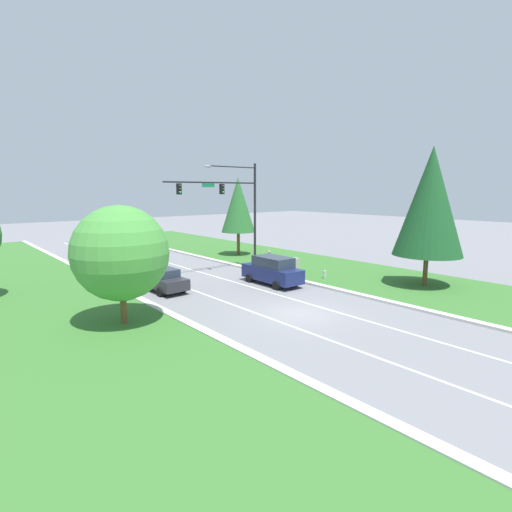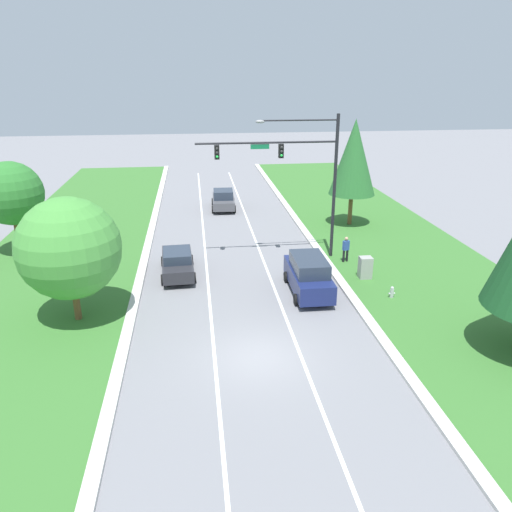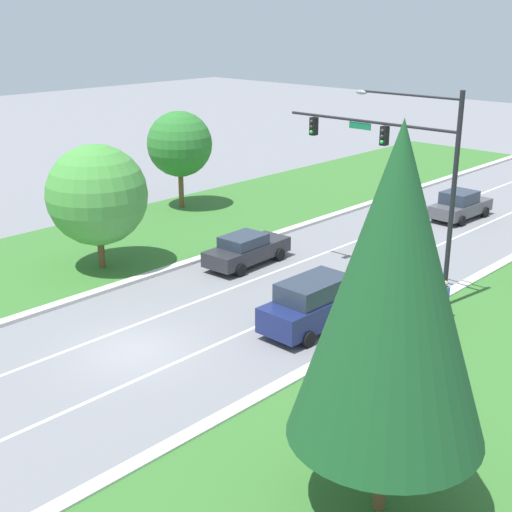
% 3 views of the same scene
% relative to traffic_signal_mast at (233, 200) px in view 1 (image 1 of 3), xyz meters
% --- Properties ---
extents(ground_plane, '(160.00, 160.00, 0.00)m').
position_rel_traffic_signal_mast_xyz_m(ground_plane, '(-3.88, -11.32, -5.90)').
color(ground_plane, slate).
extents(curb_strip_right, '(0.50, 90.00, 0.15)m').
position_rel_traffic_signal_mast_xyz_m(curb_strip_right, '(1.77, -11.32, -5.83)').
color(curb_strip_right, beige).
rests_on(curb_strip_right, ground_plane).
extents(curb_strip_left, '(0.50, 90.00, 0.15)m').
position_rel_traffic_signal_mast_xyz_m(curb_strip_left, '(-9.53, -11.32, -5.83)').
color(curb_strip_left, beige).
rests_on(curb_strip_left, ground_plane).
extents(grass_verge_right, '(10.00, 90.00, 0.08)m').
position_rel_traffic_signal_mast_xyz_m(grass_verge_right, '(7.02, -11.32, -5.86)').
color(grass_verge_right, '#38702D').
rests_on(grass_verge_right, ground_plane).
extents(grass_verge_left, '(10.00, 90.00, 0.08)m').
position_rel_traffic_signal_mast_xyz_m(grass_verge_left, '(-14.78, -11.32, -5.86)').
color(grass_verge_left, '#38702D').
rests_on(grass_verge_left, ground_plane).
extents(lane_stripe_inner_left, '(0.14, 81.00, 0.01)m').
position_rel_traffic_signal_mast_xyz_m(lane_stripe_inner_left, '(-5.68, -11.32, -5.90)').
color(lane_stripe_inner_left, white).
rests_on(lane_stripe_inner_left, ground_plane).
extents(lane_stripe_inner_right, '(0.14, 81.00, 0.01)m').
position_rel_traffic_signal_mast_xyz_m(lane_stripe_inner_right, '(-2.08, -11.32, -5.90)').
color(lane_stripe_inner_right, white).
rests_on(lane_stripe_inner_right, ground_plane).
extents(traffic_signal_mast, '(8.49, 0.41, 8.91)m').
position_rel_traffic_signal_mast_xyz_m(traffic_signal_mast, '(0.00, 0.00, 0.00)').
color(traffic_signal_mast, black).
rests_on(traffic_signal_mast, ground_plane).
extents(charcoal_sedan, '(2.10, 4.77, 1.54)m').
position_rel_traffic_signal_mast_xyz_m(charcoal_sedan, '(-7.38, -1.76, -5.12)').
color(charcoal_sedan, '#28282D').
rests_on(charcoal_sedan, ground_plane).
extents(navy_suv, '(2.09, 4.86, 2.03)m').
position_rel_traffic_signal_mast_xyz_m(navy_suv, '(-0.37, -5.21, -4.87)').
color(navy_suv, navy).
rests_on(navy_suv, ground_plane).
extents(graphite_sedan, '(2.15, 4.43, 1.70)m').
position_rel_traffic_signal_mast_xyz_m(graphite_sedan, '(-3.78, 12.74, -5.07)').
color(graphite_sedan, '#4C4C51').
rests_on(graphite_sedan, ground_plane).
extents(utility_cabinet, '(0.70, 0.60, 1.33)m').
position_rel_traffic_signal_mast_xyz_m(utility_cabinet, '(3.27, -3.81, -5.23)').
color(utility_cabinet, '#9E9E99').
rests_on(utility_cabinet, ground_plane).
extents(pedestrian, '(0.43, 0.33, 1.69)m').
position_rel_traffic_signal_mast_xyz_m(pedestrian, '(2.92, -1.14, -4.96)').
color(pedestrian, black).
rests_on(pedestrian, ground_plane).
extents(fire_hydrant, '(0.34, 0.20, 0.70)m').
position_rel_traffic_signal_mast_xyz_m(fire_hydrant, '(3.80, -6.55, -5.56)').
color(fire_hydrant, '#B7B7BC').
rests_on(fire_hydrant, ground_plane).
extents(conifer_near_right_tree, '(3.47, 3.47, 8.02)m').
position_rel_traffic_signal_mast_xyz_m(conifer_near_right_tree, '(5.61, 6.71, -0.68)').
color(conifer_near_right_tree, brown).
rests_on(conifer_near_right_tree, ground_plane).
extents(conifer_far_right_tree, '(4.67, 4.67, 9.68)m').
position_rel_traffic_signal_mast_xyz_m(conifer_far_right_tree, '(7.56, -12.52, 0.04)').
color(conifer_far_right_tree, brown).
rests_on(conifer_far_right_tree, ground_plane).
extents(oak_far_left_tree, '(4.72, 4.72, 6.01)m').
position_rel_traffic_signal_mast_xyz_m(oak_far_left_tree, '(-12.00, -6.95, -2.26)').
color(oak_far_left_tree, brown).
rests_on(oak_far_left_tree, ground_plane).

